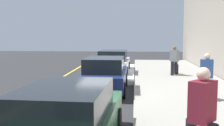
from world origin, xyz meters
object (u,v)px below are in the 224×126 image
pedestrian_blue_coat (207,75)px  rolling_suitcase (176,69)px  pedestrian_grey_coat (174,60)px  parked_car_navy (105,75)px  pedestrian_burgundy_coat (202,115)px  parked_car_green (68,121)px  parked_car_white (114,62)px

pedestrian_blue_coat → rolling_suitcase: (6.41, 0.15, -0.61)m
pedestrian_grey_coat → rolling_suitcase: bearing=-21.7°
pedestrian_blue_coat → pedestrian_grey_coat: pedestrian_grey_coat is taller
pedestrian_grey_coat → rolling_suitcase: 0.79m
parked_car_navy → pedestrian_burgundy_coat: bearing=-160.6°
parked_car_navy → pedestrian_burgundy_coat: pedestrian_burgundy_coat is taller
pedestrian_blue_coat → pedestrian_burgundy_coat: 5.54m
parked_car_green → parked_car_navy: size_ratio=1.13×
parked_car_green → parked_car_white: 11.69m
pedestrian_blue_coat → parked_car_white: bearing=29.6°
parked_car_navy → pedestrian_blue_coat: pedestrian_blue_coat is taller
parked_car_navy → parked_car_green: bearing=179.7°
parked_car_white → pedestrian_burgundy_coat: (-12.28, -2.52, 0.36)m
parked_car_white → rolling_suitcase: (-0.51, -3.78, -0.32)m
parked_car_white → pedestrian_burgundy_coat: size_ratio=2.36×
parked_car_navy → rolling_suitcase: parked_car_navy is taller
parked_car_green → parked_car_navy: same height
parked_car_white → pedestrian_burgundy_coat: bearing=-168.4°
pedestrian_blue_coat → pedestrian_grey_coat: (5.94, 0.34, 0.00)m
parked_car_white → pedestrian_grey_coat: 3.74m
pedestrian_blue_coat → pedestrian_burgundy_coat: size_ratio=0.93×
parked_car_green → rolling_suitcase: (11.18, -3.79, -0.32)m
parked_car_green → rolling_suitcase: bearing=-18.7°
parked_car_white → pedestrian_grey_coat: pedestrian_grey_coat is taller
rolling_suitcase → parked_car_navy: bearing=141.4°
pedestrian_blue_coat → pedestrian_burgundy_coat: bearing=165.3°
parked_car_green → parked_car_navy: bearing=-0.3°
parked_car_white → pedestrian_grey_coat: size_ratio=2.54×
parked_car_navy → pedestrian_grey_coat: (4.22, -3.56, 0.29)m
pedestrian_burgundy_coat → parked_car_navy: bearing=19.4°
parked_car_navy → pedestrian_burgundy_coat: size_ratio=2.29×
parked_car_white → rolling_suitcase: 3.83m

